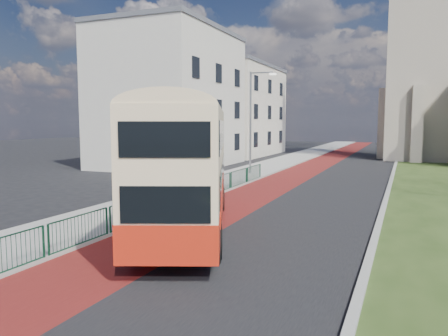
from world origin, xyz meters
The scene contains 11 objects.
ground centered at (0.00, 0.00, 0.00)m, with size 160.00×160.00×0.00m, color black.
road_carriageway centered at (1.50, 20.00, 0.01)m, with size 9.00×120.00×0.01m, color black.
bus_lane centered at (-1.20, 20.00, 0.01)m, with size 3.40×120.00×0.01m, color #591414.
pavement_west centered at (-5.00, 20.00, 0.06)m, with size 4.00×120.00×0.12m, color gray.
kerb_west centered at (-3.00, 20.00, 0.07)m, with size 0.25×120.00×0.13m, color #999993.
kerb_east centered at (6.10, 22.00, 0.07)m, with size 0.25×80.00×0.13m, color #999993.
pedestrian_railing centered at (-2.95, 4.00, 0.55)m, with size 0.07×24.00×1.12m.
street_block_near centered at (-14.00, 22.00, 6.51)m, with size 10.30×14.30×13.00m.
street_block_far centered at (-14.00, 38.00, 5.76)m, with size 10.30×16.30×11.50m.
streetlamp centered at (-4.35, 18.00, 4.59)m, with size 2.13×0.18×8.00m.
bus centered at (-0.69, -0.18, 2.77)m, with size 6.85×11.75×4.85m.
Camera 1 is at (7.00, -14.91, 4.19)m, focal length 35.00 mm.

